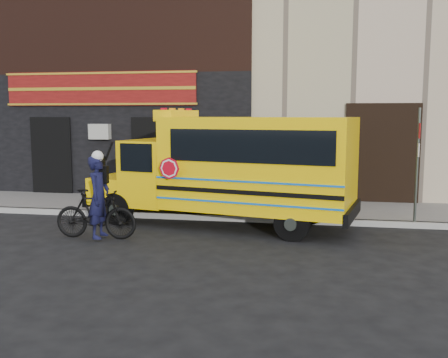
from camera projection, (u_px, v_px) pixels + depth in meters
The scene contains 8 objects.
ground at pixel (220, 246), 10.69m from camera, with size 120.00×120.00×0.00m, color black.
curb at pixel (237, 218), 13.22m from camera, with size 40.00×0.20×0.15m, color #9F9E99.
sidewalk at pixel (245, 208), 14.68m from camera, with size 40.00×3.00×0.15m, color #64625D.
building at pixel (266, 32), 20.12m from camera, with size 20.00×10.70×12.00m.
school_bus at pixel (234, 167), 12.52m from camera, with size 7.19×3.50×2.92m.
sign_pole at pixel (417, 162), 12.25m from camera, with size 0.07×0.26×2.97m.
bicycle at pixel (96, 214), 11.30m from camera, with size 0.54×1.90×1.14m, color black.
cyclist at pixel (99, 199), 11.17m from camera, with size 0.68×0.44×1.86m, color black.
Camera 1 is at (1.92, -10.24, 2.80)m, focal length 40.00 mm.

